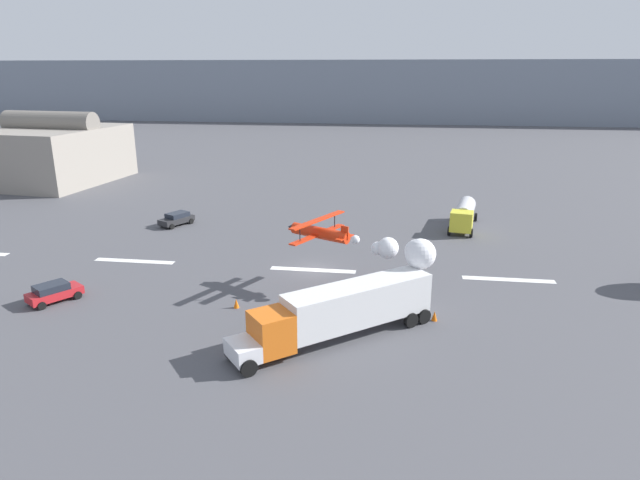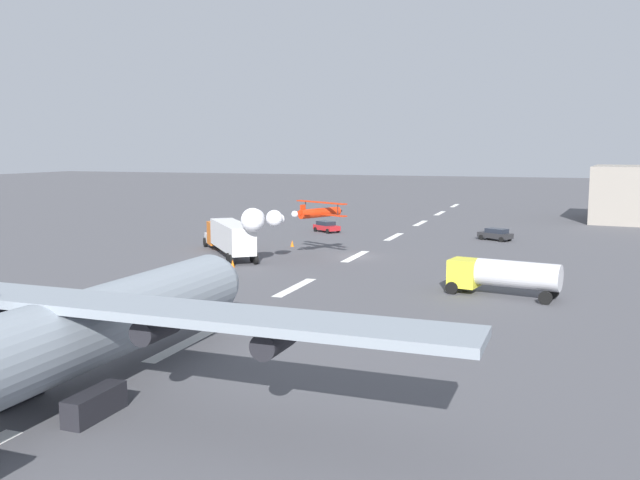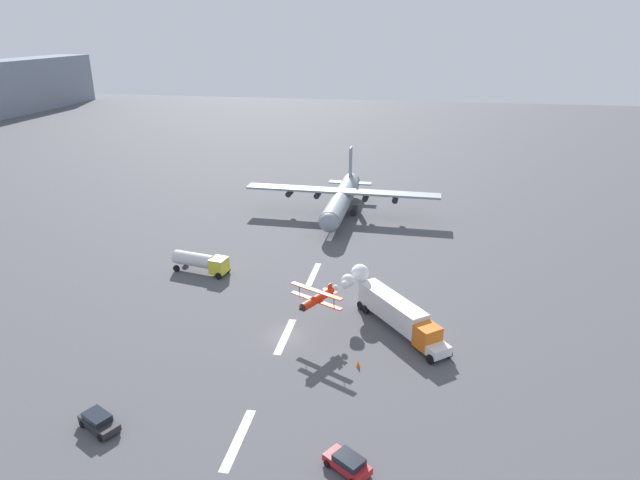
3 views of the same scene
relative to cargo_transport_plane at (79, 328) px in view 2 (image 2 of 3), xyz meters
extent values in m
plane|color=#4C4C51|center=(-44.46, 0.12, -3.26)|extent=(440.00, 440.00, 0.00)
cube|color=white|center=(-114.85, 0.12, -3.26)|extent=(8.00, 0.90, 0.01)
cube|color=white|center=(-97.25, 0.12, -3.26)|extent=(8.00, 0.90, 0.01)
cube|color=white|center=(-79.65, 0.12, -3.26)|extent=(8.00, 0.90, 0.01)
cube|color=white|center=(-62.05, 0.12, -3.26)|extent=(8.00, 0.90, 0.01)
cube|color=white|center=(-44.46, 0.12, -3.26)|extent=(8.00, 0.90, 0.01)
cube|color=white|center=(-26.86, 0.12, -3.26)|extent=(8.00, 0.90, 0.01)
cube|color=white|center=(-9.26, 0.12, -3.26)|extent=(8.00, 0.90, 0.01)
cylinder|color=gray|center=(0.99, -0.02, -0.20)|extent=(26.58, 4.21, 3.74)
sphere|color=gray|center=(-12.27, 0.22, -0.20)|extent=(3.55, 3.55, 3.55)
cube|color=gray|center=(0.99, -0.02, 1.49)|extent=(3.86, 37.35, 0.40)
cylinder|color=black|center=(0.77, 10.25, 0.59)|extent=(2.42, 1.14, 1.10)
cylinder|color=black|center=(0.67, 4.65, 0.59)|extent=(2.42, 1.14, 1.10)
cube|color=black|center=(1.95, -2.40, -2.66)|extent=(3.22, 1.06, 1.20)
cube|color=black|center=(2.03, 2.33, -2.66)|extent=(3.22, 1.06, 1.20)
cylinder|color=red|center=(-43.26, -3.54, 1.46)|extent=(5.30, 3.35, 0.99)
cube|color=red|center=(-43.44, -3.45, 1.31)|extent=(3.85, 6.71, 0.12)
cube|color=red|center=(-43.44, -3.45, 2.56)|extent=(3.85, 6.71, 0.12)
cylinder|color=black|center=(-44.59, -5.69, 1.94)|extent=(0.08, 0.08, 1.25)
cylinder|color=black|center=(-42.30, -1.20, 1.94)|extent=(0.08, 0.08, 1.25)
cube|color=red|center=(-41.08, -4.65, 1.91)|extent=(0.67, 0.41, 1.10)
cube|color=red|center=(-41.08, -4.65, 1.51)|extent=(1.44, 2.05, 0.08)
cone|color=black|center=(-46.00, -2.14, 1.46)|extent=(1.01, 1.07, 0.84)
sphere|color=white|center=(-40.15, -5.19, 1.53)|extent=(0.70, 0.70, 0.70)
sphere|color=white|center=(-38.33, -6.13, 1.17)|extent=(1.06, 1.06, 1.06)
sphere|color=white|center=(-37.53, -6.36, 1.31)|extent=(1.68, 1.68, 1.68)
sphere|color=white|center=(-35.37, -7.43, 1.50)|extent=(1.82, 1.82, 1.82)
sphere|color=white|center=(-35.07, -7.59, 1.35)|extent=(2.33, 2.33, 2.33)
cube|color=silver|center=(-46.13, -17.61, -2.16)|extent=(2.82, 2.95, 1.10)
cube|color=orange|center=(-44.58, -16.34, -1.41)|extent=(3.44, 3.46, 2.60)
cube|color=silver|center=(-39.34, -12.03, -0.96)|extent=(10.23, 9.03, 2.80)
cylinder|color=black|center=(-45.49, -18.70, -2.71)|extent=(1.07, 0.97, 1.10)
cylinder|color=black|center=(-35.61, -10.58, -2.71)|extent=(1.07, 0.97, 1.10)
cylinder|color=black|center=(-34.69, -9.82, -2.71)|extent=(1.07, 0.97, 1.10)
cylinder|color=black|center=(-47.08, -16.77, -2.71)|extent=(1.07, 0.97, 1.10)
cylinder|color=black|center=(-37.20, -8.65, -2.71)|extent=(1.07, 0.97, 1.10)
cylinder|color=black|center=(-36.27, -7.89, -2.71)|extent=(1.07, 0.97, 1.10)
cube|color=yellow|center=(-29.67, 13.71, -1.66)|extent=(2.77, 2.62, 2.20)
cylinder|color=silver|center=(-28.86, 17.91, -1.41)|extent=(3.27, 6.66, 2.10)
cylinder|color=black|center=(-28.61, 12.89, -2.76)|extent=(0.50, 1.04, 1.00)
cylinder|color=black|center=(-27.23, 20.03, -2.76)|extent=(0.50, 1.04, 1.00)
cylinder|color=black|center=(-30.96, 13.34, -2.76)|extent=(0.50, 1.04, 1.00)
cylinder|color=black|center=(-29.58, 20.48, -2.76)|extent=(0.50, 1.04, 1.00)
cube|color=#B21E23|center=(-63.89, -9.89, -2.62)|extent=(3.76, 4.36, 0.65)
cube|color=#1E232D|center=(-64.01, -10.06, -2.02)|extent=(2.73, 2.94, 0.55)
cylinder|color=black|center=(-63.84, -8.22, -2.94)|extent=(0.54, 0.65, 0.64)
cylinder|color=black|center=(-65.43, -10.56, -2.94)|extent=(0.54, 0.65, 0.64)
cylinder|color=black|center=(-62.35, -9.23, -2.94)|extent=(0.54, 0.65, 0.64)
cylinder|color=black|center=(-63.95, -11.57, -2.94)|extent=(0.54, 0.65, 0.64)
cube|color=#262628|center=(-62.98, 13.01, -2.62)|extent=(3.55, 4.58, 0.65)
cube|color=#1E232D|center=(-62.89, 13.19, -2.02)|extent=(2.64, 3.01, 0.55)
cylinder|color=black|center=(-62.87, 11.28, -2.94)|extent=(0.49, 0.67, 0.64)
cylinder|color=black|center=(-61.50, 13.91, -2.94)|extent=(0.49, 0.67, 0.64)
cylinder|color=black|center=(-64.47, 12.12, -2.94)|extent=(0.49, 0.67, 0.64)
cylinder|color=black|center=(-63.10, 14.74, -2.94)|extent=(0.49, 0.67, 0.64)
cone|color=orange|center=(-49.09, -9.10, -2.89)|extent=(0.44, 0.44, 0.75)
cone|color=orange|center=(-33.87, -9.25, -2.89)|extent=(0.44, 0.44, 0.75)
camera|label=1|loc=(-37.08, -47.11, 14.54)|focal=30.71mm
camera|label=2|loc=(25.40, 20.98, 8.26)|focal=38.45mm
camera|label=3|loc=(-98.84, -14.00, 31.15)|focal=30.67mm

